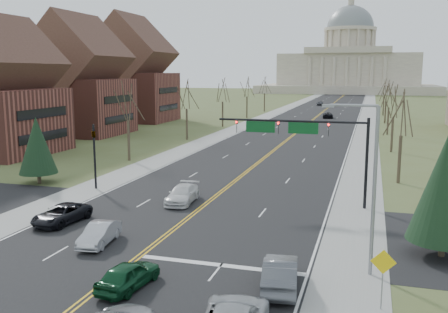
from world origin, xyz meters
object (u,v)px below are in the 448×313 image
Objects in this scene: signal_left at (94,149)px; car_sb_inner_second at (182,194)px; warn_sign at (383,268)px; car_sb_outer_lead at (62,214)px; car_far_sb at (320,103)px; car_nb_inner_lead at (128,275)px; signal_mast at (302,134)px; street_light at (369,179)px; car_far_nb at (328,115)px; car_nb_outer_lead at (280,273)px; car_sb_inner_lead at (99,234)px.

signal_left is 10.27m from car_sb_inner_second.
warn_sign reaches higher than car_sb_outer_lead.
warn_sign is at bearing -82.14° from car_far_sb.
car_nb_inner_lead is at bearing -55.31° from signal_left.
street_light is at bearing -68.59° from signal_mast.
warn_sign is 12.20m from car_nb_inner_lead.
warn_sign reaches higher than car_far_nb.
car_sb_inner_second is (-9.43, -2.43, -5.04)m from signal_mast.
car_far_sb reaches higher than car_nb_inner_lead.
car_sb_inner_second is at bearing 143.05° from street_light.
signal_mast is 18.91m from warn_sign.
warn_sign is (6.05, -17.51, -3.75)m from signal_mast.
car_sb_inner_second is at bearing -165.58° from signal_mast.
signal_mast reaches higher than car_far_nb.
car_far_nb is (1.47, 98.07, 0.00)m from car_nb_inner_lead.
car_far_sb is (-1.50, 127.02, 0.04)m from car_sb_inner_second.
street_light is 6.70m from car_nb_outer_lead.
car_far_sb is at bearing 86.14° from car_sb_inner_second.
car_far_sb reaches higher than car_sb_inner_second.
signal_mast reaches higher than signal_left.
car_far_nb is (4.89, 81.82, -0.02)m from car_sb_inner_second.
street_light is at bearing -148.06° from car_nb_inner_lead.
car_far_nb is at bearing 93.28° from signal_mast.
car_sb_inner_lead is (-4.74, 5.35, -0.02)m from car_nb_inner_lead.
warn_sign is 0.71× the size of car_nb_inner_lead.
car_far_nb is at bearing 79.05° from car_sb_inner_lead.
car_nb_outer_lead reaches higher than car_far_sb.
car_far_sb is (4.73, 134.76, 0.08)m from car_sb_outer_lead.
car_sb_inner_second is at bearing 57.55° from car_sb_outer_lead.
car_far_sb is at bearing 96.81° from warn_sign.
car_far_nb is (-4.54, 79.40, -5.06)m from signal_mast.
warn_sign is at bearing -70.93° from signal_mast.
car_far_nb is at bearing 96.04° from street_light.
street_light is 21.70m from car_sb_outer_lead.
street_light is 1.90× the size of car_sb_outer_lead.
street_light is at bearing 89.78° from car_far_nb.
signal_left is 2.09× the size of warn_sign.
car_sb_outer_lead is at bearing 76.66° from car_far_nb.
car_nb_outer_lead is 1.01× the size of car_sb_outer_lead.
car_nb_inner_lead is (12.93, -18.67, -3.02)m from signal_left.
car_sb_inner_lead is at bearing -41.06° from car_nb_inner_lead.
signal_left is 1.25× the size of car_nb_outer_lead.
signal_mast is 2.55× the size of car_sb_outer_lead.
car_nb_inner_lead is 12.86m from car_sb_outer_lead.
street_light is (5.29, -13.50, -0.54)m from signal_mast.
car_nb_inner_lead is at bearing -55.53° from car_sb_inner_lead.
signal_left is 1.23× the size of car_sb_inner_second.
signal_left is at bearing -47.95° from car_nb_inner_lead.
car_sb_inner_second reaches higher than car_sb_outer_lead.
car_sb_outer_lead is (-16.91, 6.34, -0.13)m from car_nb_outer_lead.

